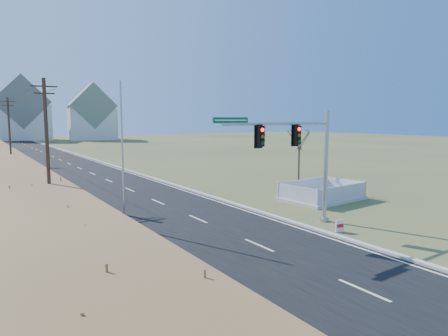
% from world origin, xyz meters
% --- Properties ---
extents(ground, '(260.00, 260.00, 0.00)m').
position_xyz_m(ground, '(0.00, 0.00, 0.00)').
color(ground, '#444D25').
rests_on(ground, ground).
extents(road, '(8.00, 180.00, 0.06)m').
position_xyz_m(road, '(0.00, 50.00, 0.03)').
color(road, black).
rests_on(road, ground).
extents(curb, '(0.30, 180.00, 0.18)m').
position_xyz_m(curb, '(4.15, 50.00, 0.09)').
color(curb, '#B2AFA8').
rests_on(curb, ground).
extents(utility_pole_near, '(1.80, 0.26, 9.00)m').
position_xyz_m(utility_pole_near, '(-6.50, 15.00, 4.68)').
color(utility_pole_near, '#422D1E').
rests_on(utility_pole_near, ground).
extents(utility_pole_mid, '(1.80, 0.26, 9.00)m').
position_xyz_m(utility_pole_mid, '(-6.50, 45.00, 4.68)').
color(utility_pole_mid, '#422D1E').
rests_on(utility_pole_mid, ground).
extents(condo_n, '(15.27, 10.20, 18.54)m').
position_xyz_m(condo_n, '(2.00, 112.00, 7.61)').
color(condo_n, silver).
rests_on(condo_n, ground).
extents(condo_ne, '(14.12, 10.51, 16.52)m').
position_xyz_m(condo_ne, '(20.00, 104.00, 6.84)').
color(condo_ne, silver).
rests_on(condo_ne, ground).
extents(traffic_signal_mast, '(8.24, 0.70, 6.56)m').
position_xyz_m(traffic_signal_mast, '(4.37, -0.39, 4.09)').
color(traffic_signal_mast, '#9EA0A5').
rests_on(traffic_signal_mast, ground).
extents(fence_enclosure, '(6.17, 4.48, 1.33)m').
position_xyz_m(fence_enclosure, '(10.81, 4.26, 0.27)').
color(fence_enclosure, '#B7B5AD').
rests_on(fence_enclosure, ground).
extents(open_sign, '(0.54, 0.14, 0.67)m').
position_xyz_m(open_sign, '(5.16, -2.42, 0.36)').
color(open_sign, white).
rests_on(open_sign, ground).
extents(flagpole, '(0.37, 0.37, 8.12)m').
position_xyz_m(flagpole, '(-4.30, 4.69, 3.24)').
color(flagpole, '#B7B5AD').
rests_on(flagpole, ground).
extents(bare_tree, '(2.09, 2.09, 5.55)m').
position_xyz_m(bare_tree, '(12.09, 8.16, 4.47)').
color(bare_tree, '#4C3F33').
rests_on(bare_tree, ground).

